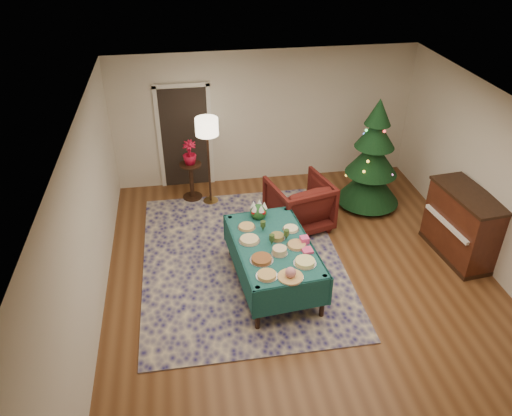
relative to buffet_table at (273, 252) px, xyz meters
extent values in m
plane|color=#593319|center=(0.47, -0.09, -0.60)|extent=(7.00, 7.00, 0.00)
plane|color=white|center=(0.47, -0.09, 2.10)|extent=(7.00, 7.00, 0.00)
plane|color=beige|center=(0.47, 3.41, 0.75)|extent=(6.00, 0.00, 6.00)
plane|color=beige|center=(-2.53, -0.09, 0.75)|extent=(0.00, 7.00, 7.00)
plane|color=beige|center=(3.47, -0.09, 0.75)|extent=(0.00, 7.00, 7.00)
cube|color=black|center=(-1.13, 3.39, 0.42)|extent=(0.92, 0.02, 2.04)
cube|color=silver|center=(-1.63, 3.38, 0.45)|extent=(0.08, 0.04, 2.14)
cube|color=silver|center=(-0.63, 3.38, 0.45)|extent=(0.08, 0.04, 2.14)
cube|color=silver|center=(-1.13, 3.38, 1.50)|extent=(1.08, 0.04, 0.08)
cube|color=#18154F|center=(-0.39, 0.66, -0.59)|extent=(3.22, 4.21, 0.02)
cylinder|color=black|center=(-0.39, -0.91, -0.23)|extent=(0.07, 0.07, 0.75)
cylinder|color=black|center=(-0.55, 0.82, -0.23)|extent=(0.07, 0.07, 0.75)
cylinder|color=black|center=(0.55, -0.82, -0.23)|extent=(0.07, 0.07, 0.75)
cylinder|color=black|center=(0.39, 0.91, -0.23)|extent=(0.07, 0.07, 0.75)
cube|color=#15444A|center=(0.00, 0.00, 0.13)|extent=(1.27, 1.99, 0.04)
cube|color=#15444A|center=(-0.09, 0.94, -0.09)|extent=(1.13, 0.13, 0.47)
cube|color=#15444A|center=(0.09, -0.94, -0.09)|extent=(1.13, 0.13, 0.47)
cube|color=#15444A|center=(0.54, 0.05, -0.09)|extent=(0.21, 1.92, 0.47)
cube|color=#15444A|center=(-0.54, -0.05, -0.09)|extent=(0.21, 1.92, 0.47)
cylinder|color=silver|center=(-0.23, -0.71, 0.15)|extent=(0.30, 0.30, 0.01)
cylinder|color=tan|center=(-0.23, -0.71, 0.18)|extent=(0.26, 0.26, 0.03)
cylinder|color=silver|center=(0.08, -0.79, 0.15)|extent=(0.36, 0.36, 0.01)
sphere|color=#CC727A|center=(0.08, -0.79, 0.24)|extent=(0.15, 0.15, 0.15)
cylinder|color=silver|center=(0.34, -0.53, 0.15)|extent=(0.32, 0.32, 0.01)
cylinder|color=#D8D172|center=(0.34, -0.53, 0.19)|extent=(0.28, 0.28, 0.05)
cylinder|color=silver|center=(-0.24, -0.36, 0.15)|extent=(0.34, 0.34, 0.01)
cylinder|color=brown|center=(-0.24, -0.36, 0.18)|extent=(0.29, 0.29, 0.04)
cylinder|color=silver|center=(0.04, -0.25, 0.15)|extent=(0.24, 0.24, 0.01)
cylinder|color=tan|center=(0.04, -0.25, 0.21)|extent=(0.20, 0.20, 0.09)
cylinder|color=silver|center=(0.33, -0.11, 0.15)|extent=(0.31, 0.31, 0.01)
cylinder|color=#B2844C|center=(0.33, -0.11, 0.18)|extent=(0.26, 0.26, 0.03)
cylinder|color=silver|center=(-0.34, 0.13, 0.15)|extent=(0.32, 0.32, 0.01)
cylinder|color=#D8BF7F|center=(-0.34, 0.13, 0.18)|extent=(0.27, 0.27, 0.04)
cylinder|color=silver|center=(0.08, 0.12, 0.15)|extent=(0.24, 0.24, 0.01)
cylinder|color=maroon|center=(0.08, 0.12, 0.19)|extent=(0.20, 0.20, 0.06)
cylinder|color=silver|center=(0.33, 0.32, 0.15)|extent=(0.26, 0.26, 0.01)
cylinder|color=#F2EACC|center=(0.33, 0.32, 0.18)|extent=(0.22, 0.22, 0.03)
cylinder|color=silver|center=(-0.33, 0.48, 0.15)|extent=(0.28, 0.28, 0.01)
cylinder|color=tan|center=(-0.33, 0.48, 0.18)|extent=(0.24, 0.24, 0.03)
cone|color=#2D471E|center=(-0.09, 0.36, 0.19)|extent=(0.07, 0.07, 0.09)
cylinder|color=#2D471E|center=(-0.09, 0.36, 0.28)|extent=(0.08, 0.08, 0.09)
cone|color=#2D471E|center=(0.21, 0.08, 0.19)|extent=(0.07, 0.07, 0.09)
cylinder|color=#2D471E|center=(0.21, 0.08, 0.28)|extent=(0.08, 0.08, 0.09)
cone|color=#2D471E|center=(-0.03, -0.01, 0.19)|extent=(0.07, 0.07, 0.09)
cylinder|color=#2D471E|center=(-0.03, -0.01, 0.28)|extent=(0.08, 0.08, 0.09)
cube|color=#E23E71|center=(0.44, -0.26, 0.17)|extent=(0.16, 0.16, 0.04)
cube|color=#E23E7F|center=(0.46, -0.04, 0.20)|extent=(0.13, 0.13, 0.10)
sphere|color=#1E4C1E|center=(-0.10, 0.74, 0.25)|extent=(0.26, 0.26, 0.26)
cone|color=white|center=(-0.01, 0.74, 0.37)|extent=(0.10, 0.10, 0.12)
cone|color=white|center=(-0.07, 0.83, 0.37)|extent=(0.10, 0.10, 0.12)
cone|color=white|center=(-0.17, 0.80, 0.37)|extent=(0.10, 0.10, 0.12)
cone|color=white|center=(-0.17, 0.69, 0.37)|extent=(0.10, 0.10, 0.12)
cone|color=white|center=(-0.07, 0.66, 0.37)|extent=(0.10, 0.10, 0.12)
sphere|color=#B20C0F|center=(-0.01, 0.81, 0.29)|extent=(0.07, 0.07, 0.07)
sphere|color=#B20C0F|center=(-0.16, 0.83, 0.29)|extent=(0.07, 0.07, 0.07)
sphere|color=#B20C0F|center=(-0.19, 0.68, 0.29)|extent=(0.07, 0.07, 0.07)
sphere|color=#B20C0F|center=(-0.04, 0.65, 0.29)|extent=(0.07, 0.07, 0.07)
imported|color=#47120F|center=(0.76, 1.49, -0.09)|extent=(1.19, 1.15, 1.02)
cylinder|color=#A57F3F|center=(-0.74, 2.59, -0.59)|extent=(0.29, 0.29, 0.03)
cylinder|color=black|center=(-0.74, 2.59, 0.19)|extent=(0.04, 0.04, 1.58)
cylinder|color=#FFEABF|center=(-0.74, 2.59, 0.98)|extent=(0.42, 0.42, 0.32)
cylinder|color=black|center=(-1.08, 2.79, -0.58)|extent=(0.38, 0.38, 0.04)
cylinder|color=black|center=(-1.08, 2.79, -0.23)|extent=(0.08, 0.08, 0.70)
cylinder|color=black|center=(-1.08, 2.79, 0.14)|extent=(0.42, 0.42, 0.03)
imported|color=#A40B25|center=(-1.08, 2.79, 0.29)|extent=(0.26, 0.47, 0.26)
cylinder|color=black|center=(2.24, 2.00, -0.52)|extent=(0.13, 0.13, 0.17)
cone|color=black|center=(2.24, 2.00, -0.12)|extent=(1.36, 1.36, 0.75)
cone|color=black|center=(2.24, 2.00, 0.42)|extent=(1.12, 1.12, 0.64)
cone|color=black|center=(2.24, 2.00, 0.90)|extent=(0.84, 0.84, 0.54)
cone|color=black|center=(2.24, 2.00, 1.30)|extent=(0.55, 0.55, 0.48)
cube|color=black|center=(3.16, 0.25, -0.56)|extent=(0.72, 1.39, 0.08)
cube|color=#36160D|center=(3.16, 0.25, -0.02)|extent=(0.70, 1.37, 1.09)
cube|color=black|center=(3.16, 0.25, 0.55)|extent=(0.74, 1.41, 0.05)
cube|color=white|center=(2.88, 0.22, 0.06)|extent=(0.23, 1.14, 0.06)
camera|label=1|loc=(-1.21, -5.82, 4.49)|focal=35.00mm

